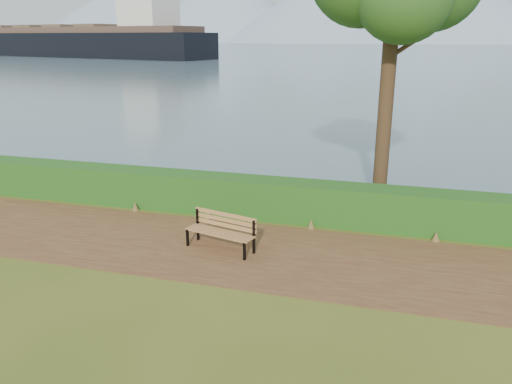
% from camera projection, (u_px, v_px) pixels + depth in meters
% --- Properties ---
extents(ground, '(140.00, 140.00, 0.00)m').
position_uv_depth(ground, '(222.00, 255.00, 10.79)').
color(ground, '#4A5819').
rests_on(ground, ground).
extents(path, '(40.00, 3.40, 0.01)m').
position_uv_depth(path, '(226.00, 249.00, 11.06)').
color(path, '#532A1C').
rests_on(path, ground).
extents(hedge, '(32.00, 0.85, 1.00)m').
position_uv_depth(hedge, '(255.00, 197.00, 13.02)').
color(hedge, '#1B4213').
rests_on(hedge, ground).
extents(water, '(700.00, 510.00, 0.00)m').
position_uv_depth(water, '(397.00, 46.00, 249.45)').
color(water, '#405467').
rests_on(water, ground).
extents(mountains, '(585.00, 190.00, 70.00)m').
position_uv_depth(mountains, '(390.00, 4.00, 377.64)').
color(mountains, '#8497B1').
rests_on(mountains, ground).
extents(bench, '(1.67, 0.85, 0.80)m').
position_uv_depth(bench, '(222.00, 229.00, 10.97)').
color(bench, black).
rests_on(bench, ground).
extents(cargo_ship, '(73.21, 28.38, 22.03)m').
position_uv_depth(cargo_ship, '(80.00, 42.00, 112.51)').
color(cargo_ship, black).
rests_on(cargo_ship, ground).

